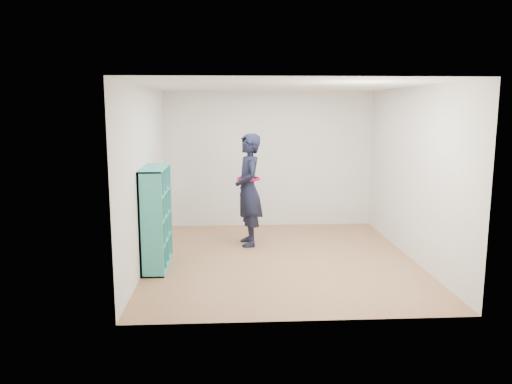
{
  "coord_description": "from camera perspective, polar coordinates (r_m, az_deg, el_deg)",
  "views": [
    {
      "loc": [
        -0.8,
        -7.32,
        2.29
      ],
      "look_at": [
        -0.36,
        0.3,
        0.99
      ],
      "focal_mm": 35.0,
      "sensor_mm": 36.0,
      "label": 1
    }
  ],
  "objects": [
    {
      "name": "bookshelf",
      "position": [
        7.33,
        -11.51,
        -3.01
      ],
      "size": [
        0.32,
        1.09,
        1.45
      ],
      "color": "teal",
      "rests_on": "floor"
    },
    {
      "name": "person",
      "position": [
        8.28,
        -0.86,
        0.24
      ],
      "size": [
        0.54,
        0.74,
        1.87
      ],
      "rotation": [
        0.0,
        0.0,
        -1.44
      ],
      "color": "black",
      "rests_on": "floor"
    },
    {
      "name": "wall_back",
      "position": [
        9.65,
        1.48,
        3.76
      ],
      "size": [
        4.0,
        0.02,
        2.6
      ],
      "primitive_type": "cube",
      "color": "silver",
      "rests_on": "floor"
    },
    {
      "name": "smartphone",
      "position": [
        8.31,
        -2.01,
        1.12
      ],
      "size": [
        0.03,
        0.09,
        0.13
      ],
      "rotation": [
        0.29,
        0.0,
        0.27
      ],
      "color": "silver",
      "rests_on": "person"
    },
    {
      "name": "wall_left",
      "position": [
        7.48,
        -12.5,
        1.81
      ],
      "size": [
        0.02,
        4.5,
        2.6
      ],
      "primitive_type": "cube",
      "color": "silver",
      "rests_on": "floor"
    },
    {
      "name": "wall_front",
      "position": [
        5.22,
        5.56,
        -1.33
      ],
      "size": [
        4.0,
        0.02,
        2.6
      ],
      "primitive_type": "cube",
      "color": "silver",
      "rests_on": "floor"
    },
    {
      "name": "ceiling",
      "position": [
        7.37,
        3.0,
        12.04
      ],
      "size": [
        4.5,
        4.5,
        0.0
      ],
      "primitive_type": "plane",
      "color": "white",
      "rests_on": "wall_back"
    },
    {
      "name": "floor",
      "position": [
        7.71,
        2.83,
        -7.65
      ],
      "size": [
        4.5,
        4.5,
        0.0
      ],
      "primitive_type": "plane",
      "color": "#966744",
      "rests_on": "ground"
    },
    {
      "name": "wall_right",
      "position": [
        7.9,
        17.51,
        1.99
      ],
      "size": [
        0.02,
        4.5,
        2.6
      ],
      "primitive_type": "cube",
      "color": "silver",
      "rests_on": "floor"
    }
  ]
}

